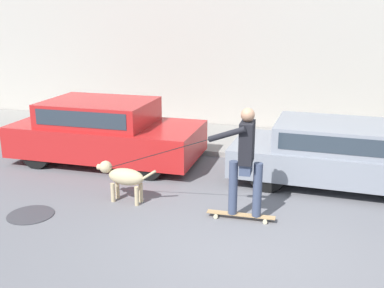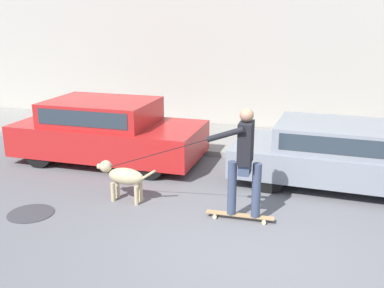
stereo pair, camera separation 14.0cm
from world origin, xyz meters
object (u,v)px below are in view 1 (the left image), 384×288
Objects in this scene: parked_car_0 at (105,132)px; skateboarder at (245,158)px; dog at (123,177)px; parked_car_1 at (339,154)px.

skateboarder is (3.34, -1.98, 0.36)m from parked_car_0.
parked_car_0 is 1.37× the size of skateboarder.
skateboarder reaches higher than dog.
skateboarder reaches higher than parked_car_0.
parked_car_1 is at bearing -127.63° from skateboarder.
parked_car_1 is 3.65× the size of dog.
parked_car_1 reaches higher than dog.
parked_car_1 is at bearing -1.10° from parked_car_0.
skateboarder is at bearing -123.70° from parked_car_1.
dog is (1.28, -1.87, -0.21)m from parked_car_0.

